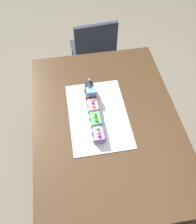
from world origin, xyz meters
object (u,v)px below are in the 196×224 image
object	(u,v)px
chair	(94,52)
cake_car_gondola_mint_green	(96,120)
cake_locomotive	(90,91)
birthday_candle	(96,115)
dining_table	(106,129)
cake_car_hopper_bubblegum	(93,106)
cake_car_caboose_lavender	(99,135)

from	to	relation	value
chair	cake_car_gondola_mint_green	xyz separation A→B (m)	(1.04, -0.14, 0.30)
chair	cake_locomotive	xyz separation A→B (m)	(0.80, -0.14, 0.32)
cake_car_gondola_mint_green	birthday_candle	size ratio (longest dim) A/B	1.74
dining_table	cake_car_hopper_bubblegum	xyz separation A→B (m)	(-0.11, -0.08, 0.14)
dining_table	cake_car_gondola_mint_green	size ratio (longest dim) A/B	14.00
cake_locomotive	birthday_candle	bearing A→B (deg)	-0.00
cake_car_gondola_mint_green	cake_car_caboose_lavender	distance (m)	0.12
cake_car_caboose_lavender	chair	bearing A→B (deg)	172.99
cake_locomotive	cake_car_hopper_bubblegum	distance (m)	0.13
cake_car_hopper_bubblegum	cake_car_caboose_lavender	bearing A→B (deg)	0.00
birthday_candle	cake_car_caboose_lavender	bearing A→B (deg)	-0.00
cake_locomotive	cake_car_gondola_mint_green	world-z (taller)	cake_locomotive
cake_car_hopper_bubblegum	cake_car_gondola_mint_green	size ratio (longest dim) A/B	1.00
cake_car_caboose_lavender	birthday_candle	size ratio (longest dim) A/B	1.74
chair	cake_locomotive	bearing A→B (deg)	74.67
cake_locomotive	cake_car_gondola_mint_green	distance (m)	0.25
chair	cake_car_caboose_lavender	xyz separation A→B (m)	(1.16, -0.14, 0.30)
chair	cake_locomotive	world-z (taller)	same
cake_car_gondola_mint_green	cake_car_caboose_lavender	xyz separation A→B (m)	(0.12, 0.00, 0.00)
dining_table	birthday_candle	bearing A→B (deg)	-76.05
cake_car_caboose_lavender	birthday_candle	bearing A→B (deg)	180.00
dining_table	cake_locomotive	world-z (taller)	cake_locomotive
dining_table	chair	bearing A→B (deg)	176.34
cake_car_caboose_lavender	birthday_candle	world-z (taller)	birthday_candle
chair	birthday_candle	bearing A→B (deg)	77.12
cake_car_hopper_bubblegum	cake_car_caboose_lavender	size ratio (longest dim) A/B	1.00
cake_car_hopper_bubblegum	cake_car_caboose_lavender	xyz separation A→B (m)	(0.24, 0.00, 0.00)
dining_table	cake_car_caboose_lavender	xyz separation A→B (m)	(0.13, -0.08, 0.14)
cake_locomotive	birthday_candle	distance (m)	0.26
dining_table	birthday_candle	size ratio (longest dim) A/B	24.35
chair	dining_table	bearing A→B (deg)	81.18
cake_car_hopper_bubblegum	cake_car_caboose_lavender	distance (m)	0.24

